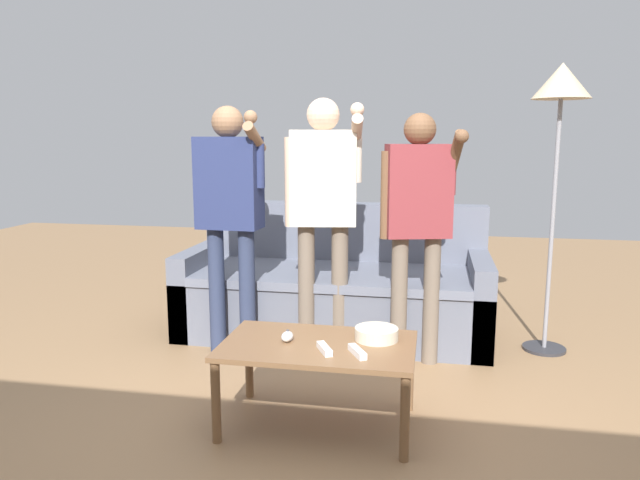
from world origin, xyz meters
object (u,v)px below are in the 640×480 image
object	(u,v)px
game_remote_nunchuk	(287,336)
player_left	(230,201)
player_right	(418,210)
player_center	(323,197)
game_remote_wand_near	(324,349)
snack_bowl	(376,334)
floor_lamp	(561,101)
game_remote_wand_far	(357,352)
couch	(336,290)
coffee_table	(318,354)

from	to	relation	value
game_remote_nunchuk	player_left	bearing A→B (deg)	124.11
game_remote_nunchuk	player_right	xyz separation A→B (m)	(0.59, 0.92, 0.53)
player_center	game_remote_wand_near	size ratio (longest dim) A/B	11.27
snack_bowl	player_right	world-z (taller)	player_right
floor_lamp	player_left	world-z (taller)	floor_lamp
floor_lamp	game_remote_wand_far	bearing A→B (deg)	-127.00
couch	coffee_table	world-z (taller)	couch
game_remote_nunchuk	player_center	world-z (taller)	player_center
coffee_table	player_left	world-z (taller)	player_left
game_remote_nunchuk	game_remote_wand_near	size ratio (longest dim) A/B	0.60
game_remote_nunchuk	player_left	world-z (taller)	player_left
coffee_table	game_remote_nunchuk	xyz separation A→B (m)	(-0.15, 0.00, 0.08)
coffee_table	player_right	xyz separation A→B (m)	(0.44, 0.92, 0.60)
floor_lamp	snack_bowl	bearing A→B (deg)	-129.97
snack_bowl	game_remote_wand_far	world-z (taller)	snack_bowl
coffee_table	snack_bowl	xyz separation A→B (m)	(0.27, 0.11, 0.08)
coffee_table	snack_bowl	size ratio (longest dim) A/B	4.35
game_remote_wand_far	couch	bearing A→B (deg)	102.77
player_center	snack_bowl	bearing A→B (deg)	-63.53
snack_bowl	floor_lamp	size ratio (longest dim) A/B	0.12
coffee_table	game_remote_wand_far	size ratio (longest dim) A/B	6.09
couch	coffee_table	distance (m)	1.48
game_remote_nunchuk	player_center	size ratio (longest dim) A/B	0.05
floor_lamp	couch	bearing A→B (deg)	174.29
coffee_table	floor_lamp	xyz separation A→B (m)	(1.29, 1.32, 1.26)
coffee_table	player_left	distance (m)	1.31
couch	player_center	size ratio (longest dim) A/B	1.31
player_center	player_right	bearing A→B (deg)	-4.38
coffee_table	player_center	bearing A→B (deg)	99.17
coffee_table	game_remote_wand_near	world-z (taller)	game_remote_wand_near
coffee_table	game_remote_nunchuk	bearing A→B (deg)	179.14
coffee_table	player_center	size ratio (longest dim) A/B	0.57
coffee_table	floor_lamp	size ratio (longest dim) A/B	0.50
couch	game_remote_wand_near	size ratio (longest dim) A/B	14.81
player_right	floor_lamp	bearing A→B (deg)	25.12
snack_bowl	floor_lamp	xyz separation A→B (m)	(1.02, 1.21, 1.18)
floor_lamp	game_remote_nunchuk	bearing A→B (deg)	-137.58
player_center	couch	bearing A→B (deg)	89.67
couch	player_right	world-z (taller)	player_right
couch	coffee_table	size ratio (longest dim) A/B	2.32
floor_lamp	player_center	world-z (taller)	floor_lamp
coffee_table	player_left	bearing A→B (deg)	130.49
player_center	game_remote_wand_near	distance (m)	1.25
game_remote_wand_near	player_left	bearing A→B (deg)	129.04
snack_bowl	game_remote_wand_near	xyz separation A→B (m)	(-0.22, -0.22, -0.01)
player_right	game_remote_wand_near	xyz separation A→B (m)	(-0.39, -1.03, -0.54)
snack_bowl	player_right	distance (m)	0.98
coffee_table	player_left	size ratio (longest dim) A/B	0.58
snack_bowl	player_left	bearing A→B (deg)	143.12
player_left	game_remote_nunchuk	bearing A→B (deg)	-55.89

